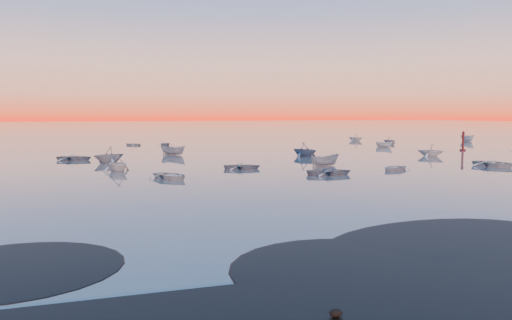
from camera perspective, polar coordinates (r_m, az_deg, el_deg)
name	(u,v)px	position (r m, az deg, el deg)	size (l,w,h in m)	color
ground	(175,139)	(121.13, -9.19, 2.38)	(600.00, 600.00, 0.00)	slate
mud_lobes	(506,240)	(26.97, 26.66, -8.22)	(140.00, 6.00, 0.07)	black
moored_fleet	(224,154)	(75.13, -3.63, 0.68)	(124.00, 58.00, 1.20)	silver
boat_near_left	(171,179)	(47.17, -9.69, -2.14)	(4.14, 1.72, 1.03)	silver
boat_near_center	(325,166)	(58.28, 7.85, -0.70)	(3.89, 1.65, 1.35)	slate
boat_near_right	(430,156)	(75.50, 19.30, 0.42)	(3.70, 1.67, 1.30)	silver
channel_marker	(463,142)	(88.94, 22.58, 1.87)	(0.96, 0.96, 3.40)	#470F10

